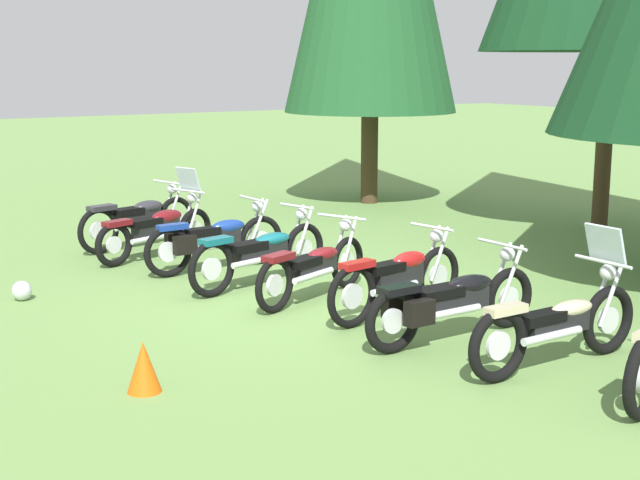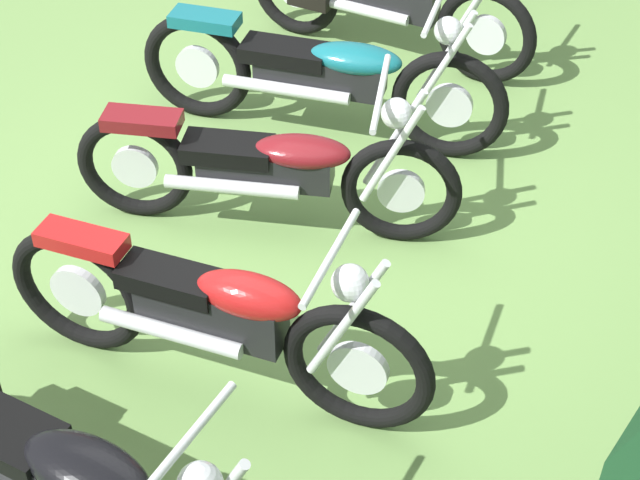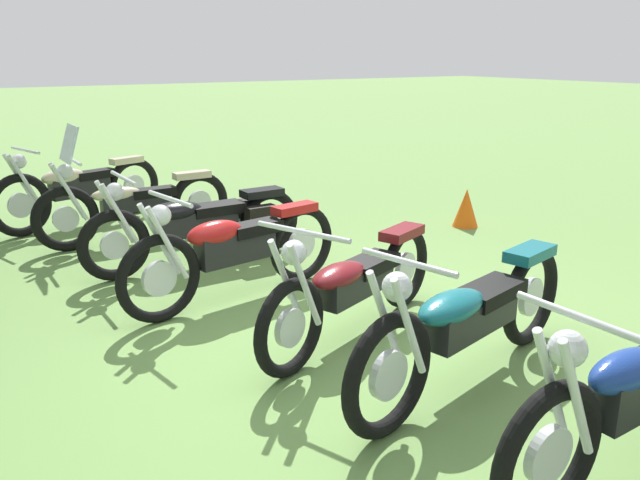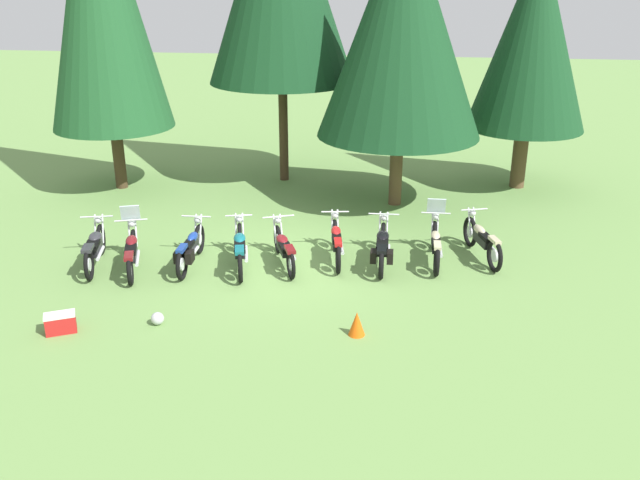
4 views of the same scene
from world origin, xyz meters
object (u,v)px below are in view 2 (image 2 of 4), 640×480
(motorcycle_5, at_px, (215,314))
(motorcycle_4, at_px, (268,166))
(motorcycle_6, at_px, (38,467))
(motorcycle_3, at_px, (322,74))

(motorcycle_5, bearing_deg, motorcycle_4, 101.50)
(motorcycle_5, relative_size, motorcycle_6, 0.93)
(motorcycle_3, height_order, motorcycle_4, motorcycle_3)
(motorcycle_3, xyz_separation_m, motorcycle_5, (2.17, 0.66, 0.01))
(motorcycle_3, bearing_deg, motorcycle_6, -94.47)
(motorcycle_3, distance_m, motorcycle_4, 1.02)
(motorcycle_4, bearing_deg, motorcycle_5, -90.65)
(motorcycle_5, xyz_separation_m, motorcycle_6, (1.09, -0.13, -0.02))
(motorcycle_5, bearing_deg, motorcycle_3, 97.72)
(motorcycle_4, relative_size, motorcycle_6, 0.89)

